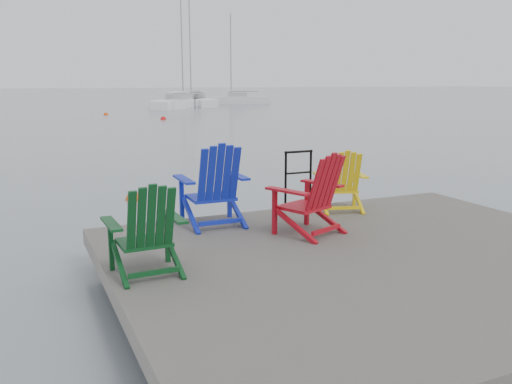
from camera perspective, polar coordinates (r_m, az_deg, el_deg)
name	(u,v)px	position (r m, az deg, el deg)	size (l,w,h in m)	color
ground	(378,295)	(6.60, 12.75, -10.49)	(400.00, 400.00, 0.00)	slate
dock	(380,266)	(6.48, 12.89, -7.63)	(6.00, 5.00, 1.40)	#2F2C2A
handrail	(298,173)	(8.44, 4.47, 1.97)	(0.48, 0.04, 0.90)	black
chair_green	(147,229)	(5.57, -11.43, -3.85)	(0.79, 0.73, 0.97)	#0A3917
chair_blue	(214,185)	(7.35, -4.45, 0.76)	(0.92, 0.85, 1.13)	#1021AA
chair_red	(312,194)	(6.96, 5.94, -0.21)	(1.02, 0.98, 1.06)	#A20B17
chair_yellow	(342,181)	(8.31, 9.01, 1.20)	(0.88, 0.84, 0.93)	#E0BC0C
sailboat_near	(193,102)	(56.63, -6.67, 9.40)	(2.40, 8.67, 11.89)	silver
sailboat_mid	(181,104)	(52.65, -7.86, 9.21)	(7.72, 8.90, 12.85)	white
sailboat_far	(235,101)	(60.31, -2.26, 9.60)	(7.09, 4.49, 9.79)	silver
buoy_a	(134,200)	(11.68, -12.77, -0.79)	(0.33, 0.33, 0.33)	#E74D0D
buoy_c	(163,119)	(36.15, -9.73, 7.55)	(0.39, 0.39, 0.39)	red
buoy_d	(106,115)	(41.91, -15.51, 7.83)	(0.37, 0.37, 0.37)	#E1490D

